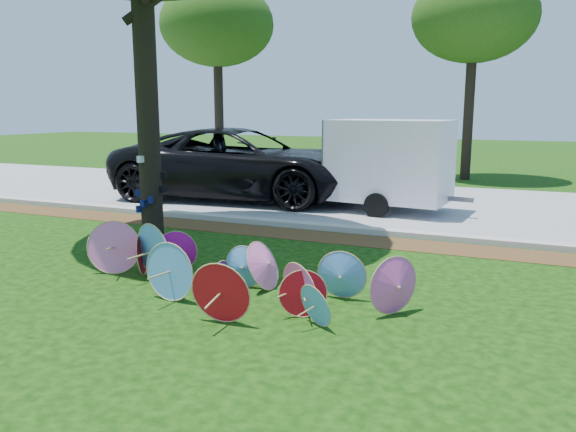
% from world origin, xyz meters
% --- Properties ---
extents(ground, '(90.00, 90.00, 0.00)m').
position_xyz_m(ground, '(0.00, 0.00, 0.00)').
color(ground, black).
rests_on(ground, ground).
extents(mulch_strip, '(90.00, 1.00, 0.01)m').
position_xyz_m(mulch_strip, '(0.00, 4.50, 0.01)').
color(mulch_strip, '#472D16').
rests_on(mulch_strip, ground).
extents(curb, '(90.00, 0.30, 0.12)m').
position_xyz_m(curb, '(0.00, 5.20, 0.06)').
color(curb, '#B7B5AD').
rests_on(curb, ground).
extents(street, '(90.00, 8.00, 0.01)m').
position_xyz_m(street, '(0.00, 9.35, 0.01)').
color(street, gray).
rests_on(street, ground).
extents(parasol_pile, '(5.29, 1.93, 0.90)m').
position_xyz_m(parasol_pile, '(0.10, 0.55, 0.38)').
color(parasol_pile, red).
rests_on(parasol_pile, ground).
extents(black_van, '(7.65, 4.07, 2.05)m').
position_xyz_m(black_van, '(-3.66, 8.27, 1.02)').
color(black_van, black).
rests_on(black_van, ground).
extents(cargo_trailer, '(3.04, 2.09, 2.62)m').
position_xyz_m(cargo_trailer, '(0.77, 7.93, 1.31)').
color(cargo_trailer, white).
rests_on(cargo_trailer, ground).
extents(bg_trees, '(21.36, 6.46, 7.40)m').
position_xyz_m(bg_trees, '(1.31, 14.88, 5.77)').
color(bg_trees, black).
rests_on(bg_trees, ground).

